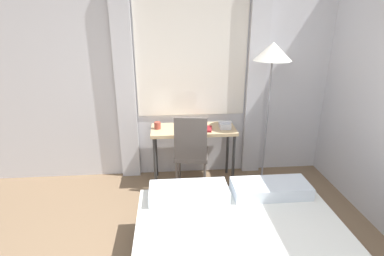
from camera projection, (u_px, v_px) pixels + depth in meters
wall_back_with_window at (178, 77)px, 3.84m from camera, size 5.03×0.13×2.70m
desk at (193, 134)px, 3.80m from camera, size 1.06×0.46×0.76m
desk_chair at (191, 150)px, 3.61m from camera, size 0.45×0.45×1.01m
standing_lamp at (272, 61)px, 3.43m from camera, size 0.44×0.44×1.81m
telephone at (225, 125)px, 3.76m from camera, size 0.16×0.16×0.09m
book at (202, 129)px, 3.72m from camera, size 0.27×0.23×0.02m
mug at (157, 125)px, 3.74m from camera, size 0.08×0.08×0.09m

